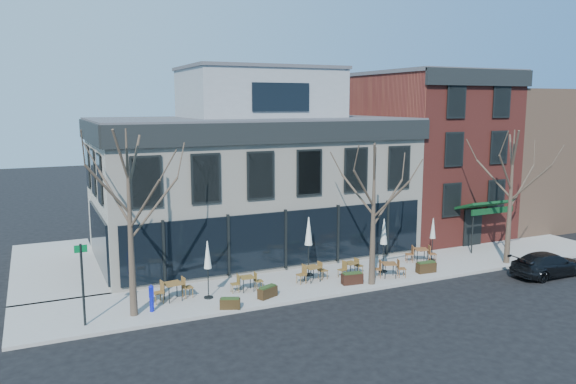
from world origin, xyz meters
name	(u,v)px	position (x,y,z in m)	size (l,w,h in m)	color
ground	(285,273)	(0.00, 0.00, 0.00)	(120.00, 120.00, 0.00)	black
sidewalk_front	(357,275)	(3.25, -2.15, 0.07)	(33.50, 4.70, 0.15)	gray
sidewalk_side	(55,267)	(-11.25, 6.00, 0.07)	(4.50, 12.00, 0.15)	gray
corner_building	(252,175)	(0.07, 5.07, 4.72)	(18.39, 10.39, 11.10)	beige
red_brick_building	(425,153)	(13.00, 4.98, 5.64)	(8.20, 11.78, 11.18)	maroon
bg_building	(518,155)	(23.00, 6.00, 5.00)	(12.00, 12.00, 10.00)	#8C664C
tree_corner	(130,221)	(-8.49, -3.20, 4.25)	(3.93, 3.98, 7.92)	#382B21
tree_mid	(374,212)	(3.01, -3.90, 3.79)	(3.50, 3.55, 7.04)	#382B21
tree_right	(511,195)	(12.01, -3.90, 4.02)	(3.72, 3.77, 7.48)	#382B21
sign_pole	(82,280)	(-10.50, -3.50, 2.07)	(0.50, 0.10, 3.40)	black
parked_sedan	(548,264)	(12.48, -6.31, 0.64)	(1.78, 4.39, 1.27)	black
call_box	(151,297)	(-7.73, -3.11, 0.79)	(0.24, 0.24, 1.22)	#0E17B7
cafe_set_0	(173,289)	(-6.56, -2.11, 0.67)	(1.95, 0.86, 1.00)	brown
cafe_set_1	(247,282)	(-3.03, -2.29, 0.59)	(1.63, 0.67, 0.86)	brown
cafe_set_2	(312,272)	(0.47, -2.31, 0.63)	(1.83, 0.81, 0.94)	brown
cafe_set_3	(351,267)	(2.75, -2.27, 0.58)	(1.65, 0.77, 0.85)	brown
cafe_set_4	(389,268)	(4.40, -3.39, 0.63)	(1.79, 1.03, 0.93)	brown
cafe_set_5	(421,254)	(7.67, -1.76, 0.63)	(1.81, 1.07, 0.94)	brown
umbrella_0	(208,258)	(-5.01, -2.49, 2.06)	(0.43, 0.43, 2.71)	black
umbrella_2	(309,234)	(0.76, -1.33, 2.34)	(0.50, 0.50, 3.11)	black
umbrella_3	(384,235)	(4.65, -2.45, 2.19)	(0.46, 0.46, 2.89)	black
umbrella_4	(433,231)	(8.43, -1.79, 1.90)	(0.40, 0.40, 2.48)	black
planter_0	(230,303)	(-4.54, -4.20, 0.40)	(0.96, 0.67, 0.50)	#322410
planter_1	(268,292)	(-2.49, -3.56, 0.42)	(1.06, 0.76, 0.55)	#2F200F
planter_2	(352,278)	(2.10, -3.50, 0.44)	(1.09, 0.54, 0.59)	black
planter_3	(426,267)	(6.68, -3.50, 0.44)	(1.09, 0.51, 0.59)	#2F200F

